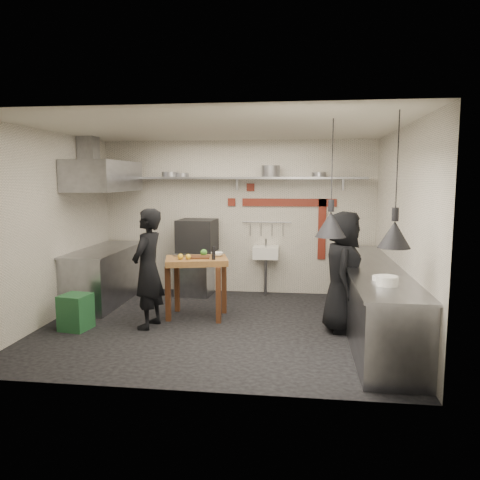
# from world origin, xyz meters

# --- Properties ---
(floor) EXTENTS (5.00, 5.00, 0.00)m
(floor) POSITION_xyz_m (0.00, 0.00, 0.00)
(floor) COLOR black
(floor) RESTS_ON ground
(ceiling) EXTENTS (5.00, 5.00, 0.00)m
(ceiling) POSITION_xyz_m (0.00, 0.00, 2.80)
(ceiling) COLOR beige
(ceiling) RESTS_ON floor
(wall_back) EXTENTS (5.00, 0.04, 2.80)m
(wall_back) POSITION_xyz_m (0.00, 2.10, 1.40)
(wall_back) COLOR beige
(wall_back) RESTS_ON floor
(wall_front) EXTENTS (5.00, 0.04, 2.80)m
(wall_front) POSITION_xyz_m (0.00, -2.10, 1.40)
(wall_front) COLOR beige
(wall_front) RESTS_ON floor
(wall_left) EXTENTS (0.04, 4.20, 2.80)m
(wall_left) POSITION_xyz_m (-2.50, 0.00, 1.40)
(wall_left) COLOR beige
(wall_left) RESTS_ON floor
(wall_right) EXTENTS (0.04, 4.20, 2.80)m
(wall_right) POSITION_xyz_m (2.50, 0.00, 1.40)
(wall_right) COLOR beige
(wall_right) RESTS_ON floor
(red_band_horiz) EXTENTS (1.70, 0.02, 0.14)m
(red_band_horiz) POSITION_xyz_m (0.95, 2.08, 1.68)
(red_band_horiz) COLOR maroon
(red_band_horiz) RESTS_ON wall_back
(red_band_vert) EXTENTS (0.14, 0.02, 1.10)m
(red_band_vert) POSITION_xyz_m (1.55, 2.08, 1.20)
(red_band_vert) COLOR maroon
(red_band_vert) RESTS_ON wall_back
(red_tile_a) EXTENTS (0.14, 0.02, 0.14)m
(red_tile_a) POSITION_xyz_m (0.25, 2.08, 1.95)
(red_tile_a) COLOR maroon
(red_tile_a) RESTS_ON wall_back
(red_tile_b) EXTENTS (0.14, 0.02, 0.14)m
(red_tile_b) POSITION_xyz_m (-0.10, 2.08, 1.68)
(red_tile_b) COLOR maroon
(red_tile_b) RESTS_ON wall_back
(back_shelf) EXTENTS (4.60, 0.34, 0.04)m
(back_shelf) POSITION_xyz_m (0.00, 1.92, 2.12)
(back_shelf) COLOR gray
(back_shelf) RESTS_ON wall_back
(shelf_bracket_left) EXTENTS (0.04, 0.06, 0.24)m
(shelf_bracket_left) POSITION_xyz_m (-1.90, 2.07, 2.02)
(shelf_bracket_left) COLOR gray
(shelf_bracket_left) RESTS_ON wall_back
(shelf_bracket_mid) EXTENTS (0.04, 0.06, 0.24)m
(shelf_bracket_mid) POSITION_xyz_m (0.00, 2.07, 2.02)
(shelf_bracket_mid) COLOR gray
(shelf_bracket_mid) RESTS_ON wall_back
(shelf_bracket_right) EXTENTS (0.04, 0.06, 0.24)m
(shelf_bracket_right) POSITION_xyz_m (1.90, 2.07, 2.02)
(shelf_bracket_right) COLOR gray
(shelf_bracket_right) RESTS_ON wall_back
(pan_far_left) EXTENTS (0.38, 0.38, 0.09)m
(pan_far_left) POSITION_xyz_m (-1.21, 1.92, 2.19)
(pan_far_left) COLOR gray
(pan_far_left) RESTS_ON back_shelf
(pan_mid_left) EXTENTS (0.31, 0.31, 0.07)m
(pan_mid_left) POSITION_xyz_m (-0.99, 1.92, 2.18)
(pan_mid_left) COLOR gray
(pan_mid_left) RESTS_ON back_shelf
(stock_pot) EXTENTS (0.44, 0.44, 0.20)m
(stock_pot) POSITION_xyz_m (0.62, 1.92, 2.24)
(stock_pot) COLOR gray
(stock_pot) RESTS_ON back_shelf
(pan_right) EXTENTS (0.32, 0.32, 0.08)m
(pan_right) POSITION_xyz_m (1.47, 1.92, 2.18)
(pan_right) COLOR gray
(pan_right) RESTS_ON back_shelf
(oven_stand) EXTENTS (0.65, 0.60, 0.80)m
(oven_stand) POSITION_xyz_m (-0.74, 1.75, 0.40)
(oven_stand) COLOR gray
(oven_stand) RESTS_ON floor
(combi_oven) EXTENTS (0.69, 0.65, 0.58)m
(combi_oven) POSITION_xyz_m (-0.68, 1.77, 1.09)
(combi_oven) COLOR black
(combi_oven) RESTS_ON oven_stand
(oven_door) EXTENTS (0.45, 0.06, 0.46)m
(oven_door) POSITION_xyz_m (-0.70, 1.52, 1.09)
(oven_door) COLOR maroon
(oven_door) RESTS_ON combi_oven
(oven_glass) EXTENTS (0.35, 0.04, 0.34)m
(oven_glass) POSITION_xyz_m (-0.71, 1.51, 1.09)
(oven_glass) COLOR black
(oven_glass) RESTS_ON oven_door
(hand_sink) EXTENTS (0.46, 0.34, 0.22)m
(hand_sink) POSITION_xyz_m (0.55, 1.92, 0.78)
(hand_sink) COLOR white
(hand_sink) RESTS_ON wall_back
(sink_tap) EXTENTS (0.03, 0.03, 0.14)m
(sink_tap) POSITION_xyz_m (0.55, 1.92, 0.96)
(sink_tap) COLOR gray
(sink_tap) RESTS_ON hand_sink
(sink_drain) EXTENTS (0.06, 0.06, 0.66)m
(sink_drain) POSITION_xyz_m (0.55, 1.88, 0.34)
(sink_drain) COLOR gray
(sink_drain) RESTS_ON floor
(utensil_rail) EXTENTS (0.90, 0.02, 0.02)m
(utensil_rail) POSITION_xyz_m (0.55, 2.06, 1.32)
(utensil_rail) COLOR gray
(utensil_rail) RESTS_ON wall_back
(counter_right) EXTENTS (0.70, 3.80, 0.90)m
(counter_right) POSITION_xyz_m (2.15, 0.00, 0.45)
(counter_right) COLOR gray
(counter_right) RESTS_ON floor
(counter_right_top) EXTENTS (0.76, 3.90, 0.03)m
(counter_right_top) POSITION_xyz_m (2.15, 0.00, 0.92)
(counter_right_top) COLOR gray
(counter_right_top) RESTS_ON counter_right
(plate_stack) EXTENTS (0.26, 0.26, 0.11)m
(plate_stack) POSITION_xyz_m (2.12, -1.19, 0.99)
(plate_stack) COLOR white
(plate_stack) RESTS_ON counter_right_top
(small_bowl_right) EXTENTS (0.25, 0.25, 0.05)m
(small_bowl_right) POSITION_xyz_m (2.10, -0.91, 0.96)
(small_bowl_right) COLOR white
(small_bowl_right) RESTS_ON counter_right_top
(counter_left) EXTENTS (0.70, 1.90, 0.90)m
(counter_left) POSITION_xyz_m (-2.15, 1.05, 0.45)
(counter_left) COLOR gray
(counter_left) RESTS_ON floor
(counter_left_top) EXTENTS (0.76, 2.00, 0.03)m
(counter_left_top) POSITION_xyz_m (-2.15, 1.05, 0.92)
(counter_left_top) COLOR gray
(counter_left_top) RESTS_ON counter_left
(extractor_hood) EXTENTS (0.78, 1.60, 0.50)m
(extractor_hood) POSITION_xyz_m (-2.10, 1.05, 2.15)
(extractor_hood) COLOR gray
(extractor_hood) RESTS_ON ceiling
(hood_duct) EXTENTS (0.28, 0.28, 0.50)m
(hood_duct) POSITION_xyz_m (-2.35, 1.05, 2.55)
(hood_duct) COLOR gray
(hood_duct) RESTS_ON ceiling
(green_bin) EXTENTS (0.43, 0.43, 0.50)m
(green_bin) POSITION_xyz_m (-1.96, -0.41, 0.25)
(green_bin) COLOR #1F562D
(green_bin) RESTS_ON floor
(prep_table) EXTENTS (1.05, 0.84, 0.92)m
(prep_table) POSITION_xyz_m (-0.40, 0.40, 0.46)
(prep_table) COLOR olive
(prep_table) RESTS_ON floor
(cutting_board) EXTENTS (0.36, 0.28, 0.02)m
(cutting_board) POSITION_xyz_m (-0.36, 0.39, 0.93)
(cutting_board) COLOR #4D2916
(cutting_board) RESTS_ON prep_table
(pepper_mill) EXTENTS (0.07, 0.07, 0.20)m
(pepper_mill) POSITION_xyz_m (-0.11, 0.28, 1.02)
(pepper_mill) COLOR black
(pepper_mill) RESTS_ON prep_table
(lemon_a) EXTENTS (0.10, 0.10, 0.09)m
(lemon_a) POSITION_xyz_m (-0.60, 0.24, 0.96)
(lemon_a) COLOR gold
(lemon_a) RESTS_ON prep_table
(lemon_b) EXTENTS (0.09, 0.09, 0.08)m
(lemon_b) POSITION_xyz_m (-0.49, 0.25, 0.96)
(lemon_b) COLOR gold
(lemon_b) RESTS_ON prep_table
(veg_ball) EXTENTS (0.14, 0.14, 0.11)m
(veg_ball) POSITION_xyz_m (-0.32, 0.60, 0.97)
(veg_ball) COLOR #3A7D29
(veg_ball) RESTS_ON prep_table
(steel_tray) EXTENTS (0.23, 0.18, 0.03)m
(steel_tray) POSITION_xyz_m (-0.68, 0.51, 0.94)
(steel_tray) COLOR gray
(steel_tray) RESTS_ON prep_table
(bowl) EXTENTS (0.24, 0.24, 0.06)m
(bowl) POSITION_xyz_m (-0.11, 0.59, 0.95)
(bowl) COLOR white
(bowl) RESTS_ON prep_table
(heat_lamp_near) EXTENTS (0.44, 0.44, 1.38)m
(heat_lamp_near) POSITION_xyz_m (1.51, -0.84, 2.11)
(heat_lamp_near) COLOR black
(heat_lamp_near) RESTS_ON ceiling
(heat_lamp_far) EXTENTS (0.44, 0.44, 1.41)m
(heat_lamp_far) POSITION_xyz_m (2.12, -1.45, 2.10)
(heat_lamp_far) COLOR black
(heat_lamp_far) RESTS_ON ceiling
(chef_left) EXTENTS (0.49, 0.67, 1.70)m
(chef_left) POSITION_xyz_m (-0.97, -0.17, 0.85)
(chef_left) COLOR black
(chef_left) RESTS_ON floor
(chef_right) EXTENTS (0.60, 0.86, 1.67)m
(chef_right) POSITION_xyz_m (1.75, 0.02, 0.84)
(chef_right) COLOR black
(chef_right) RESTS_ON floor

